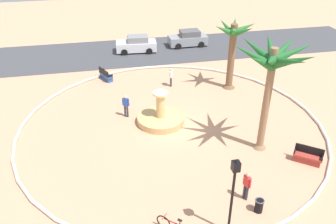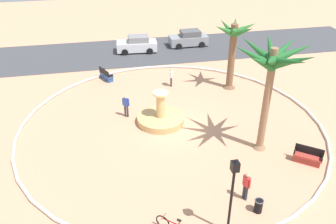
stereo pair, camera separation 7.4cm
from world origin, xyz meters
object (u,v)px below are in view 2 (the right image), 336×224
at_px(person_cyclist_helmet, 246,185).
at_px(person_cyclist_photo, 171,76).
at_px(parked_car_leftmost, 137,44).
at_px(bench_east, 308,158).
at_px(person_pedestrian_stroll, 126,105).
at_px(palm_tree_near_fountain, 273,67).
at_px(parked_car_second, 189,39).
at_px(bench_west, 106,76).
at_px(palm_tree_by_curb, 233,43).
at_px(fountain, 161,118).
at_px(lamppost, 232,191).
at_px(trash_bin, 259,206).

distance_m(person_cyclist_helmet, person_cyclist_photo, 13.57).
height_order(person_cyclist_helmet, parked_car_leftmost, parked_car_leftmost).
bearing_deg(bench_east, person_pedestrian_stroll, 143.06).
height_order(palm_tree_near_fountain, parked_car_second, palm_tree_near_fountain).
xyz_separation_m(palm_tree_near_fountain, bench_west, (-8.73, 11.92, -5.04)).
xyz_separation_m(bench_east, person_cyclist_photo, (-5.61, 11.48, 0.54)).
height_order(bench_west, parked_car_second, parked_car_second).
relative_size(palm_tree_by_curb, bench_west, 3.33).
relative_size(fountain, palm_tree_near_fountain, 0.48).
height_order(palm_tree_by_curb, parked_car_second, palm_tree_by_curb).
xyz_separation_m(palm_tree_by_curb, bench_west, (-9.78, 3.56, -3.46)).
distance_m(fountain, parked_car_leftmost, 13.88).
height_order(palm_tree_by_curb, bench_west, palm_tree_by_curb).
bearing_deg(person_cyclist_photo, parked_car_second, 67.40).
xyz_separation_m(fountain, parked_car_second, (5.70, 14.59, 0.46)).
bearing_deg(parked_car_leftmost, parked_car_second, 7.34).
height_order(lamppost, parked_car_leftmost, lamppost).
distance_m(fountain, person_cyclist_photo, 5.75).
height_order(bench_east, person_cyclist_photo, person_cyclist_photo).
bearing_deg(palm_tree_by_curb, lamppost, -110.25).
bearing_deg(lamppost, palm_tree_by_curb, 69.75).
relative_size(bench_west, person_pedestrian_stroll, 0.99).
bearing_deg(lamppost, parked_car_second, 79.73).
height_order(bench_west, parked_car_leftmost, parked_car_leftmost).
distance_m(trash_bin, person_cyclist_photo, 14.55).
relative_size(palm_tree_near_fountain, palm_tree_by_curb, 1.21).
bearing_deg(person_cyclist_photo, bench_east, -63.97).
bearing_deg(parked_car_leftmost, palm_tree_near_fountain, -73.67).
height_order(palm_tree_near_fountain, bench_east, palm_tree_near_fountain).
height_order(trash_bin, person_cyclist_helmet, person_cyclist_helmet).
xyz_separation_m(person_pedestrian_stroll, parked_car_leftmost, (2.37, 12.65, -0.16)).
distance_m(fountain, person_pedestrian_stroll, 2.61).
bearing_deg(bench_east, person_cyclist_helmet, -156.26).
bearing_deg(person_cyclist_helmet, lamppost, -130.45).
xyz_separation_m(fountain, trash_bin, (3.12, -9.09, 0.06)).
bearing_deg(trash_bin, bench_east, 34.59).
bearing_deg(palm_tree_near_fountain, parked_car_leftmost, 106.33).
bearing_deg(palm_tree_near_fountain, fountain, 142.46).
bearing_deg(lamppost, bench_east, 31.97).
relative_size(bench_east, lamppost, 0.38).
relative_size(palm_tree_by_curb, person_pedestrian_stroll, 3.30).
xyz_separation_m(bench_east, trash_bin, (-4.36, -3.01, 0.04)).
height_order(bench_east, lamppost, lamppost).
relative_size(bench_west, person_cyclist_photo, 1.04).
bearing_deg(parked_car_second, palm_tree_by_curb, -85.74).
distance_m(palm_tree_by_curb, bench_west, 10.96).
distance_m(bench_west, parked_car_second, 11.32).
bearing_deg(person_pedestrian_stroll, palm_tree_by_curb, 18.81).
height_order(bench_west, person_pedestrian_stroll, person_pedestrian_stroll).
relative_size(person_cyclist_helmet, parked_car_leftmost, 0.40).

